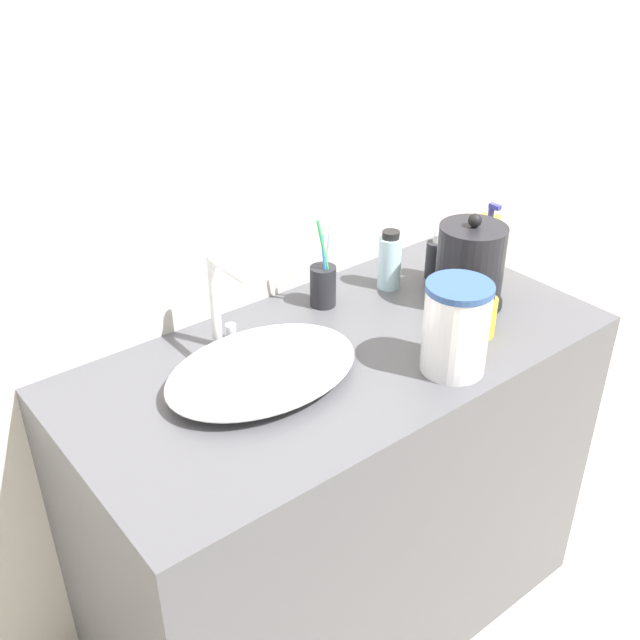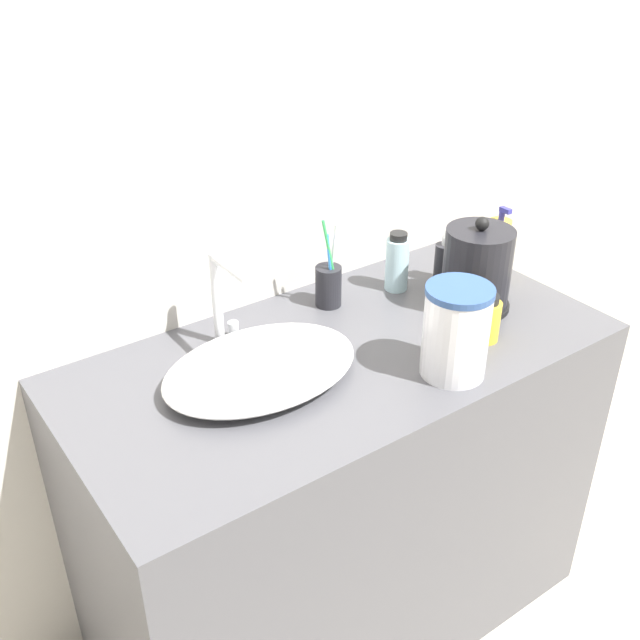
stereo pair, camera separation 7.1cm
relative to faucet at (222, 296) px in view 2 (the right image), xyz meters
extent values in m
cube|color=beige|center=(0.19, 0.15, 0.33)|extent=(6.00, 0.04, 2.60)
cube|color=#4C4C51|center=(0.19, -0.17, -0.54)|extent=(1.22, 0.60, 0.84)
ellipsoid|color=white|center=(0.00, -0.16, -0.09)|extent=(0.42, 0.30, 0.06)
cylinder|color=silver|center=(0.00, 0.02, -0.01)|extent=(0.02, 0.02, 0.22)
cylinder|color=silver|center=(0.00, -0.05, 0.09)|extent=(0.02, 0.14, 0.02)
cylinder|color=silver|center=(0.03, 0.02, -0.10)|extent=(0.02, 0.02, 0.04)
cylinder|color=black|center=(0.57, -0.19, -0.12)|extent=(0.17, 0.17, 0.01)
cylinder|color=black|center=(0.57, -0.19, -0.02)|extent=(0.16, 0.16, 0.20)
sphere|color=black|center=(0.57, -0.19, 0.09)|extent=(0.03, 0.03, 0.03)
cylinder|color=#232328|center=(0.29, 0.02, -0.07)|extent=(0.06, 0.06, 0.10)
cylinder|color=green|center=(0.29, 0.01, 0.01)|extent=(0.04, 0.02, 0.19)
cylinder|color=white|center=(0.30, 0.02, 0.00)|extent=(0.01, 0.04, 0.17)
cylinder|color=#338CE0|center=(0.29, 0.01, -0.01)|extent=(0.02, 0.01, 0.15)
cylinder|color=gold|center=(0.74, -0.11, -0.05)|extent=(0.06, 0.06, 0.16)
cylinder|color=#333399|center=(0.74, -0.11, 0.04)|extent=(0.02, 0.02, 0.02)
cube|color=#333399|center=(0.74, -0.12, 0.06)|extent=(0.01, 0.03, 0.01)
cylinder|color=silver|center=(0.48, -0.01, -0.06)|extent=(0.06, 0.06, 0.13)
cylinder|color=black|center=(0.48, -0.01, 0.02)|extent=(0.04, 0.04, 0.02)
cylinder|color=#28282D|center=(0.61, -0.05, -0.07)|extent=(0.05, 0.05, 0.10)
cylinder|color=white|center=(0.61, -0.05, -0.01)|extent=(0.02, 0.02, 0.02)
cone|color=white|center=(0.61, -0.05, 0.01)|extent=(0.02, 0.02, 0.02)
cylinder|color=gold|center=(0.49, -0.31, -0.08)|extent=(0.06, 0.06, 0.09)
cylinder|color=black|center=(0.49, -0.31, -0.02)|extent=(0.05, 0.05, 0.02)
cylinder|color=silver|center=(0.33, -0.37, -0.03)|extent=(0.14, 0.14, 0.19)
cylinder|color=#2D4C84|center=(0.33, -0.37, 0.07)|extent=(0.14, 0.14, 0.01)
camera|label=1|loc=(-0.70, -1.22, 0.77)|focal=42.00mm
camera|label=2|loc=(-0.65, -1.27, 0.77)|focal=42.00mm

